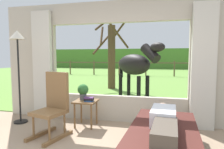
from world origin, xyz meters
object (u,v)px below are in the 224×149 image
at_px(reclining_person, 164,120).
at_px(book_stack, 89,99).
at_px(side_table, 86,105).
at_px(pasture_tree, 111,53).
at_px(horse, 135,65).
at_px(recliner_sofa, 163,140).
at_px(potted_plant, 83,91).
at_px(floor_lamp_left, 18,49).
at_px(rocking_chair, 53,105).

relative_size(reclining_person, book_stack, 7.74).
height_order(reclining_person, side_table, reclining_person).
bearing_deg(reclining_person, pasture_tree, 114.69).
bearing_deg(horse, pasture_tree, -109.82).
height_order(reclining_person, pasture_tree, pasture_tree).
height_order(recliner_sofa, potted_plant, potted_plant).
height_order(potted_plant, pasture_tree, pasture_tree).
distance_m(recliner_sofa, horse, 3.15).
distance_m(potted_plant, floor_lamp_left, 1.61).
distance_m(book_stack, pasture_tree, 4.92).
relative_size(reclining_person, pasture_tree, 0.44).
distance_m(book_stack, horse, 2.26).
bearing_deg(rocking_chair, floor_lamp_left, 169.57).
bearing_deg(horse, book_stack, 25.59).
bearing_deg(rocking_chair, reclining_person, 3.61).
bearing_deg(book_stack, rocking_chair, -131.37).
relative_size(recliner_sofa, floor_lamp_left, 0.92).
distance_m(rocking_chair, pasture_tree, 5.40).
distance_m(horse, pasture_tree, 3.03).
bearing_deg(recliner_sofa, horse, 108.46).
bearing_deg(horse, rocking_chair, 19.88).
bearing_deg(reclining_person, recliner_sofa, 94.49).
xyz_separation_m(recliner_sofa, pasture_tree, (-2.08, 5.60, 1.32)).
relative_size(rocking_chair, floor_lamp_left, 0.58).
bearing_deg(horse, side_table, 22.95).
xyz_separation_m(rocking_chair, book_stack, (0.47, 0.53, 0.02)).
relative_size(side_table, book_stack, 2.80).
xyz_separation_m(recliner_sofa, reclining_person, (0.00, -0.05, 0.30)).
relative_size(side_table, pasture_tree, 0.16).
bearing_deg(pasture_tree, recliner_sofa, -69.63).
bearing_deg(side_table, book_stack, -32.87).
distance_m(side_table, book_stack, 0.17).
height_order(rocking_chair, horse, horse).
distance_m(recliner_sofa, potted_plant, 1.89).
distance_m(potted_plant, book_stack, 0.25).
distance_m(recliner_sofa, rocking_chair, 1.92).
bearing_deg(rocking_chair, book_stack, 62.88).
xyz_separation_m(reclining_person, book_stack, (-1.39, 0.88, 0.04)).
height_order(side_table, pasture_tree, pasture_tree).
bearing_deg(side_table, floor_lamp_left, -175.74).
xyz_separation_m(recliner_sofa, side_table, (-1.48, 0.89, 0.21)).
bearing_deg(recliner_sofa, floor_lamp_left, 169.46).
xyz_separation_m(potted_plant, pasture_tree, (-0.52, 4.65, 0.84)).
distance_m(rocking_chair, side_table, 0.71).
height_order(potted_plant, book_stack, potted_plant).
bearing_deg(potted_plant, rocking_chair, -115.05).
relative_size(recliner_sofa, rocking_chair, 1.58).
bearing_deg(book_stack, recliner_sofa, -30.88).
relative_size(rocking_chair, side_table, 2.15).
height_order(side_table, potted_plant, potted_plant).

